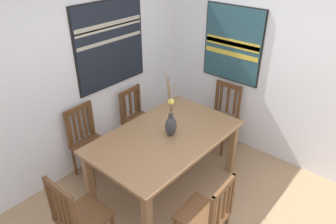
{
  "coord_description": "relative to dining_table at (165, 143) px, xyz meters",
  "views": [
    {
      "loc": [
        -1.84,
        -1.24,
        2.75
      ],
      "look_at": [
        0.38,
        0.68,
        1.06
      ],
      "focal_mm": 33.45,
      "sensor_mm": 36.0,
      "label": 1
    }
  ],
  "objects": [
    {
      "name": "wall_side",
      "position": [
        1.51,
        -0.69,
        0.69
      ],
      "size": [
        0.12,
        6.4,
        2.7
      ],
      "primitive_type": "cube",
      "color": "silver",
      "rests_on": "ground_plane"
    },
    {
      "name": "chair_0",
      "position": [
        -0.41,
        -0.88,
        -0.18
      ],
      "size": [
        0.44,
        0.44,
        0.91
      ],
      "color": "brown",
      "rests_on": "ground_plane"
    },
    {
      "name": "chair_1",
      "position": [
        1.22,
        -0.0,
        -0.18
      ],
      "size": [
        0.43,
        0.43,
        0.93
      ],
      "color": "brown",
      "rests_on": "ground_plane"
    },
    {
      "name": "painting_on_side_wall",
      "position": [
        1.44,
        0.06,
        0.8
      ],
      "size": [
        0.05,
        0.86,
        1.02
      ],
      "color": "black"
    },
    {
      "name": "wall_back",
      "position": [
        -0.35,
        1.17,
        0.69
      ],
      "size": [
        6.4,
        0.12,
        2.7
      ],
      "primitive_type": "cube",
      "color": "silver",
      "rests_on": "ground_plane"
    },
    {
      "name": "dining_table",
      "position": [
        0.0,
        0.0,
        0.0
      ],
      "size": [
        1.71,
        1.06,
        0.76
      ],
      "color": "#8E6642",
      "rests_on": "ground_plane"
    },
    {
      "name": "chair_3",
      "position": [
        0.41,
        0.87,
        -0.2
      ],
      "size": [
        0.45,
        0.45,
        0.88
      ],
      "color": "brown",
      "rests_on": "ground_plane"
    },
    {
      "name": "chair_2",
      "position": [
        -0.42,
        0.92,
        -0.17
      ],
      "size": [
        0.44,
        0.44,
        0.94
      ],
      "color": "brown",
      "rests_on": "ground_plane"
    },
    {
      "name": "centerpiece_vase",
      "position": [
        0.04,
        -0.04,
        0.25
      ],
      "size": [
        0.26,
        0.2,
        0.73
      ],
      "color": "#333338",
      "rests_on": "dining_table"
    },
    {
      "name": "chair_4",
      "position": [
        -1.22,
        0.0,
        -0.17
      ],
      "size": [
        0.43,
        0.43,
        0.95
      ],
      "color": "brown",
      "rests_on": "ground_plane"
    },
    {
      "name": "painting_on_back_wall",
      "position": [
        0.21,
        1.1,
        0.88
      ],
      "size": [
        1.07,
        0.05,
        1.08
      ],
      "color": "black"
    }
  ]
}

